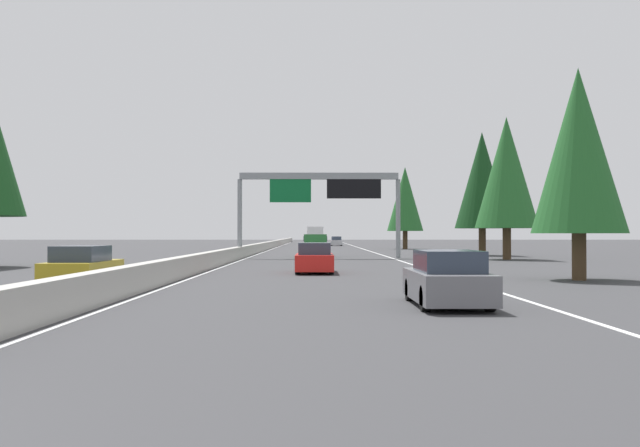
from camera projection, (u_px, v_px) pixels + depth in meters
The scene contains 15 objects.
ground_plane at pixel (255, 254), 65.51m from camera, with size 320.00×320.00×0.00m, color #38383A.
median_barrier at pixel (266, 246), 85.51m from camera, with size 180.00×0.56×0.90m, color #ADAAA3.
shoulder_stripe_right at pixel (371, 252), 75.60m from camera, with size 160.00×0.16×0.01m, color silver.
shoulder_stripe_median at pixel (265, 252), 75.51m from camera, with size 160.00×0.16×0.01m, color silver.
sign_gantry_overhead at pixel (321, 190), 55.36m from camera, with size 0.50×12.68×6.64m.
sedan_distant_b at pixel (447, 280), 18.78m from camera, with size 4.40×1.80×1.47m.
sedan_distant_a at pixel (314, 259), 34.58m from camera, with size 4.40×1.80×1.47m.
pickup_mid_left at pixel (315, 246), 57.75m from camera, with size 5.60×2.00×1.86m.
sedan_near_center at pixel (336, 241), 112.77m from camera, with size 4.40×1.80×1.47m.
box_truck_far_center at pixel (315, 236), 108.92m from camera, with size 8.50×2.40×2.95m.
oncoming_near at pixel (83, 267), 25.80m from camera, with size 4.40×1.80×1.47m.
conifer_right_foreground at pixel (579, 151), 29.22m from camera, with size 3.84×3.84×8.73m.
conifer_right_near at pixel (507, 173), 52.47m from camera, with size 4.64×4.64×10.54m.
conifer_right_mid at pixel (482, 180), 62.22m from camera, with size 4.76×4.76×10.81m.
conifer_right_far at pixel (405, 199), 88.65m from camera, with size 4.50×4.50×10.22m.
Camera 1 is at (-5.59, -5.54, 1.91)m, focal length 40.04 mm.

